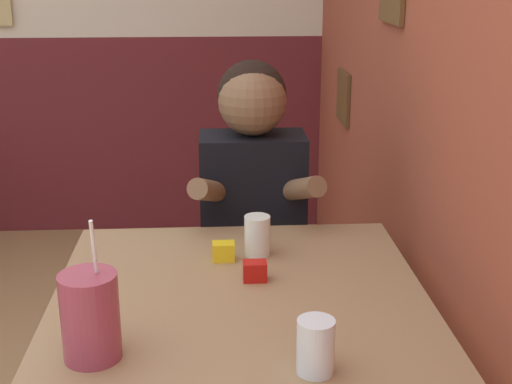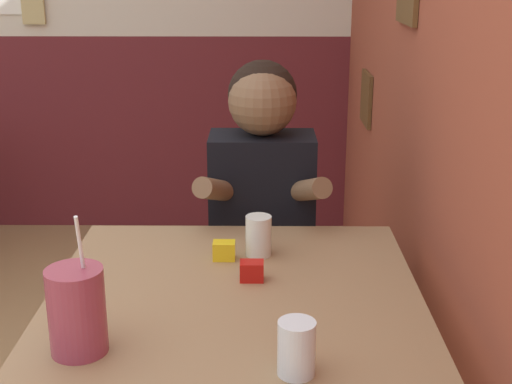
% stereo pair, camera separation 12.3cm
% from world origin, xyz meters
% --- Properties ---
extents(brick_wall_right, '(0.08, 4.70, 2.70)m').
position_xyz_m(brick_wall_right, '(1.49, 1.35, 1.35)').
color(brick_wall_right, brown).
rests_on(brick_wall_right, ground_plane).
extents(main_table, '(0.91, 0.91, 0.72)m').
position_xyz_m(main_table, '(0.92, 0.34, 0.66)').
color(main_table, '#93704C').
rests_on(main_table, ground_plane).
extents(person_seated, '(0.42, 0.41, 1.20)m').
position_xyz_m(person_seated, '(0.98, 0.97, 0.65)').
color(person_seated, black).
rests_on(person_seated, ground_plane).
extents(cocktail_pitcher, '(0.12, 0.12, 0.30)m').
position_xyz_m(cocktail_pitcher, '(0.61, 0.06, 0.82)').
color(cocktail_pitcher, '#99384C').
rests_on(cocktail_pitcher, main_table).
extents(glass_near_pitcher, '(0.08, 0.08, 0.11)m').
position_xyz_m(glass_near_pitcher, '(1.05, -0.02, 0.78)').
color(glass_near_pitcher, silver).
rests_on(glass_near_pitcher, main_table).
extents(glass_center, '(0.07, 0.07, 0.11)m').
position_xyz_m(glass_center, '(0.97, 0.57, 0.78)').
color(glass_center, silver).
rests_on(glass_center, main_table).
extents(condiment_ketchup, '(0.06, 0.04, 0.05)m').
position_xyz_m(condiment_ketchup, '(0.96, 0.41, 0.75)').
color(condiment_ketchup, '#B7140F').
rests_on(condiment_ketchup, main_table).
extents(condiment_mustard, '(0.06, 0.04, 0.05)m').
position_xyz_m(condiment_mustard, '(0.88, 0.54, 0.75)').
color(condiment_mustard, yellow).
rests_on(condiment_mustard, main_table).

